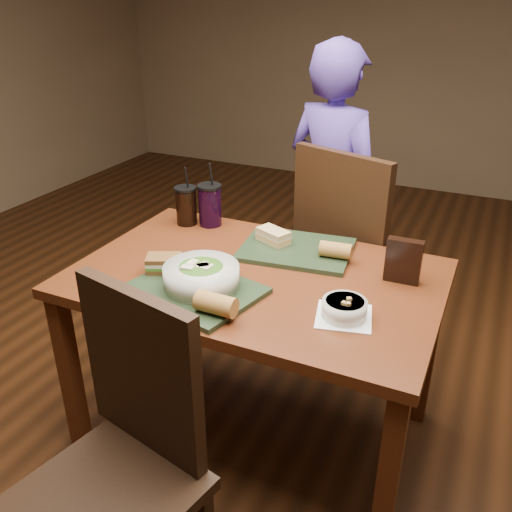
% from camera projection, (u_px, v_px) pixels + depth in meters
% --- Properties ---
extents(ground, '(6.00, 6.00, 0.00)m').
position_uv_depth(ground, '(256.00, 431.00, 2.28)').
color(ground, '#381C0B').
rests_on(ground, ground).
extents(dining_table, '(1.30, 0.85, 0.75)m').
position_uv_depth(dining_table, '(256.00, 295.00, 1.99)').
color(dining_table, '#562611').
rests_on(dining_table, ground).
extents(chair_near, '(0.51, 0.51, 0.98)m').
position_uv_depth(chair_near, '(125.00, 447.00, 1.48)').
color(chair_near, black).
rests_on(chair_near, ground).
extents(chair_far, '(0.60, 0.61, 1.08)m').
position_uv_depth(chair_far, '(344.00, 249.00, 2.48)').
color(chair_far, black).
rests_on(chair_far, ground).
extents(diner, '(0.63, 0.52, 1.49)m').
position_uv_depth(diner, '(332.00, 195.00, 2.72)').
color(diner, '#4B348F').
rests_on(diner, ground).
extents(tray_near, '(0.48, 0.41, 0.02)m').
position_uv_depth(tray_near, '(195.00, 290.00, 1.83)').
color(tray_near, '#1F2D1A').
rests_on(tray_near, dining_table).
extents(tray_far, '(0.46, 0.37, 0.02)m').
position_uv_depth(tray_far, '(296.00, 249.00, 2.11)').
color(tray_far, '#1F2D1A').
rests_on(tray_far, dining_table).
extents(salad_bowl, '(0.26, 0.26, 0.08)m').
position_uv_depth(salad_bowl, '(201.00, 275.00, 1.81)').
color(salad_bowl, silver).
rests_on(salad_bowl, tray_near).
extents(soup_bowl, '(0.21, 0.21, 0.07)m').
position_uv_depth(soup_bowl, '(344.00, 308.00, 1.68)').
color(soup_bowl, white).
rests_on(soup_bowl, dining_table).
extents(sandwich_near, '(0.14, 0.13, 0.06)m').
position_uv_depth(sandwich_near, '(164.00, 263.00, 1.92)').
color(sandwich_near, '#593819').
rests_on(sandwich_near, tray_near).
extents(sandwich_far, '(0.15, 0.12, 0.05)m').
position_uv_depth(sandwich_far, '(273.00, 236.00, 2.14)').
color(sandwich_far, tan).
rests_on(sandwich_far, tray_far).
extents(baguette_near, '(0.13, 0.07, 0.07)m').
position_uv_depth(baguette_near, '(216.00, 304.00, 1.66)').
color(baguette_near, '#AD7533').
rests_on(baguette_near, tray_near).
extents(baguette_far, '(0.12, 0.07, 0.06)m').
position_uv_depth(baguette_far, '(336.00, 250.00, 2.02)').
color(baguette_far, '#AD7533').
rests_on(baguette_far, tray_far).
extents(cup_cola, '(0.10, 0.10, 0.26)m').
position_uv_depth(cup_cola, '(186.00, 205.00, 2.34)').
color(cup_cola, black).
rests_on(cup_cola, dining_table).
extents(cup_berry, '(0.10, 0.10, 0.28)m').
position_uv_depth(cup_berry, '(210.00, 205.00, 2.32)').
color(cup_berry, black).
rests_on(cup_berry, dining_table).
extents(chip_bag, '(0.12, 0.04, 0.16)m').
position_uv_depth(chip_bag, '(403.00, 261.00, 1.86)').
color(chip_bag, black).
rests_on(chip_bag, dining_table).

